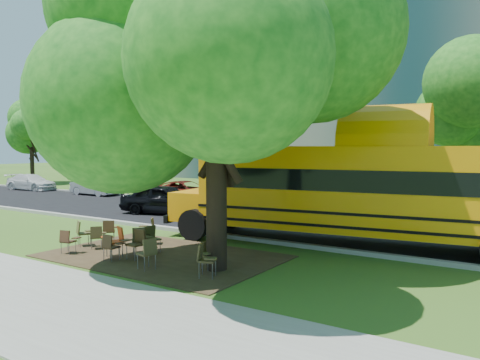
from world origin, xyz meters
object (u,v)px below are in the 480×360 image
Objects in this scene: black_car at (165,200)px; chair_12 at (208,252)px; school_bus at (381,190)px; chair_4 at (111,245)px; chair_11 at (140,238)px; bg_car_white at (31,182)px; chair_8 at (110,229)px; chair_10 at (151,236)px; main_tree at (216,62)px; chair_6 at (148,251)px; chair_2 at (97,235)px; pedestrian_a at (126,181)px; chair_1 at (83,231)px; chair_7 at (205,257)px; bg_car_red at (187,192)px; chair_9 at (149,228)px; chair_5 at (136,241)px; pedestrian_b at (76,179)px; chair_3 at (116,239)px; chair_0 at (68,239)px; bg_car_silver at (94,187)px.

chair_12 is at bearing -146.17° from black_car.
school_bus is 8.59m from chair_4.
chair_11 is 25.23m from bg_car_white.
chair_10 reaches higher than chair_8.
chair_6 is (-1.52, -1.03, -5.01)m from main_tree.
black_car reaches higher than chair_8.
chair_8 is (-3.61, 1.83, -0.04)m from chair_6.
pedestrian_a is (-12.33, 12.75, 0.50)m from chair_2.
chair_6 is 0.20× the size of bg_car_white.
chair_1 is 0.97× the size of chair_7.
main_tree is at bearing 132.98° from chair_12.
black_car is (-3.58, 7.15, 0.27)m from chair_2.
bg_car_red reaches higher than chair_8.
bg_car_white reaches higher than chair_9.
main_tree is 6.47m from chair_9.
bg_car_red reaches higher than chair_12.
chair_5 is 2.48m from chair_12.
main_tree reaches higher than chair_1.
chair_11 is 0.19× the size of bg_car_red.
black_car is at bearing -155.77° from chair_7.
pedestrian_b is at bearing -143.94° from chair_7.
pedestrian_a is at bearing 143.37° from main_tree.
chair_3 reaches higher than chair_8.
chair_0 is at bearing -32.71° from chair_1.
school_bus is 3.02× the size of bg_car_red.
chair_12 is 0.21× the size of bg_car_silver.
bg_car_red reaches higher than chair_11.
pedestrian_b reaches higher than chair_10.
school_bus is 3.17× the size of black_car.
chair_10 is (-3.16, 1.35, -0.02)m from chair_7.
chair_1 is 21.51m from pedestrian_b.
chair_10 is 0.19× the size of black_car.
chair_5 is 25.77m from bg_car_white.
chair_3 is 14.21m from bg_car_red.
chair_7 is at bearing -147.28° from black_car.
chair_4 is 0.91× the size of chair_6.
chair_6 is at bearing 57.92° from chair_10.
chair_1 is 0.77m from chair_2.
bg_car_silver reaches higher than chair_12.
chair_12 is at bearing -155.58° from main_tree.
chair_3 is 1.16× the size of chair_4.
chair_9 is 12.34m from bg_car_red.
bg_car_white is at bearing 179.10° from chair_1.
chair_1 is 0.19× the size of bg_car_red.
school_bus is at bearing 59.80° from main_tree.
chair_12 is at bearing -53.37° from chair_11.
chair_8 is (-1.76, 1.29, -0.07)m from chair_3.
bg_car_white is at bearing 88.81° from bg_car_silver.
chair_9 is 0.47× the size of pedestrian_a.
main_tree is at bearing -96.65° from pedestrian_a.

